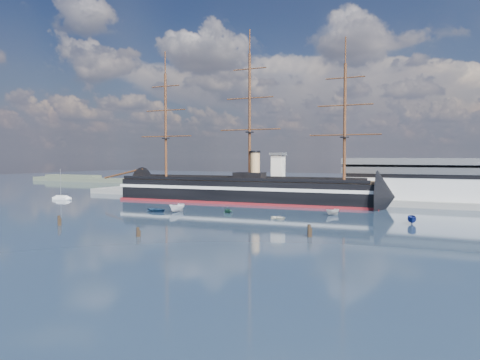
% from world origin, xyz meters
% --- Properties ---
extents(ground, '(600.00, 600.00, 0.00)m').
position_xyz_m(ground, '(0.00, 40.00, 0.00)').
color(ground, '#1E2E46').
rests_on(ground, ground).
extents(quay, '(180.00, 18.00, 2.00)m').
position_xyz_m(quay, '(10.00, 76.00, 0.00)').
color(quay, slate).
rests_on(quay, ground).
extents(warehouse, '(63.00, 21.00, 11.60)m').
position_xyz_m(warehouse, '(58.00, 80.00, 7.98)').
color(warehouse, '#B7BABC').
rests_on(warehouse, ground).
extents(quay_tower, '(5.00, 5.00, 15.00)m').
position_xyz_m(quay_tower, '(3.00, 73.00, 9.75)').
color(quay_tower, silver).
rests_on(quay_tower, ground).
extents(shoreline, '(120.00, 10.00, 4.00)m').
position_xyz_m(shoreline, '(-139.23, 135.00, 1.45)').
color(shoreline, '#3F4C38').
rests_on(shoreline, ground).
extents(warship, '(113.36, 21.88, 53.94)m').
position_xyz_m(warship, '(-5.91, 60.00, 4.04)').
color(warship, black).
rests_on(warship, ground).
extents(sailboat, '(7.15, 2.70, 11.18)m').
position_xyz_m(sailboat, '(-67.92, 40.20, 0.71)').
color(sailboat, silver).
rests_on(sailboat, ground).
extents(motorboat_a, '(7.31, 3.16, 2.85)m').
position_xyz_m(motorboat_a, '(-9.21, 26.88, 0.00)').
color(motorboat_a, white).
rests_on(motorboat_a, ground).
extents(motorboat_b, '(2.05, 3.92, 1.75)m').
position_xyz_m(motorboat_b, '(-14.50, 24.71, 0.00)').
color(motorboat_b, navy).
rests_on(motorboat_b, ground).
extents(motorboat_c, '(5.30, 4.32, 2.04)m').
position_xyz_m(motorboat_c, '(31.83, 39.43, 0.00)').
color(motorboat_c, gray).
rests_on(motorboat_c, ground).
extents(motorboat_d, '(4.44, 5.79, 1.95)m').
position_xyz_m(motorboat_d, '(4.46, 31.44, 0.00)').
color(motorboat_d, '#1C4633').
rests_on(motorboat_d, ground).
extents(motorboat_e, '(1.73, 2.83, 1.23)m').
position_xyz_m(motorboat_e, '(21.94, 25.37, 0.00)').
color(motorboat_e, white).
rests_on(motorboat_e, ground).
extents(motorboat_f, '(6.31, 3.00, 2.43)m').
position_xyz_m(motorboat_f, '(52.65, 31.00, 0.00)').
color(motorboat_f, navy).
rests_on(motorboat_f, ground).
extents(piling_near_left, '(0.64, 0.64, 2.99)m').
position_xyz_m(piling_near_left, '(-18.85, -6.36, 0.00)').
color(piling_near_left, black).
rests_on(piling_near_left, ground).
extents(piling_near_mid, '(0.64, 0.64, 2.52)m').
position_xyz_m(piling_near_mid, '(6.50, -10.23, 0.00)').
color(piling_near_mid, black).
rests_on(piling_near_mid, ground).
extents(piling_far_right, '(0.64, 0.64, 3.14)m').
position_xyz_m(piling_far_right, '(36.57, 4.13, 0.00)').
color(piling_far_right, black).
rests_on(piling_far_right, ground).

